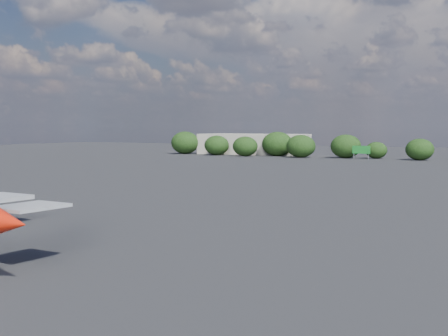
% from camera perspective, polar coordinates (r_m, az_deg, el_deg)
% --- Properties ---
extents(ground, '(500.00, 500.00, 0.00)m').
position_cam_1_polar(ground, '(97.49, 4.74, -2.71)').
color(ground, black).
rests_on(ground, ground).
extents(terminal_building, '(42.00, 16.00, 8.00)m').
position_cam_1_polar(terminal_building, '(243.99, 2.72, 2.19)').
color(terminal_building, gray).
rests_on(terminal_building, ground).
extents(highway_sign, '(6.00, 0.30, 4.50)m').
position_cam_1_polar(highway_sign, '(212.81, 12.44, 1.62)').
color(highway_sign, '#146720').
rests_on(highway_sign, ground).
extents(horizon_treeline, '(205.88, 15.74, 8.99)m').
position_cam_1_polar(horizon_treeline, '(213.36, 16.81, 1.77)').
color(horizon_treeline, black).
rests_on(horizon_treeline, ground).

